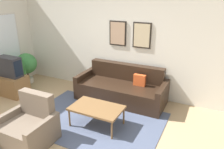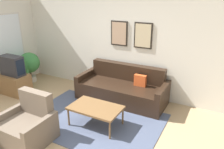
# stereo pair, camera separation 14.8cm
# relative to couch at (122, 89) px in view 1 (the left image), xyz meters

# --- Properties ---
(ground_plane) EXTENTS (16.00, 16.00, 0.00)m
(ground_plane) POSITION_rel_couch_xyz_m (-0.48, -2.03, -0.29)
(ground_plane) COLOR tan
(area_rug) EXTENTS (2.76, 1.91, 0.01)m
(area_rug) POSITION_rel_couch_xyz_m (-0.14, -1.11, -0.29)
(area_rug) COLOR #4C5670
(area_rug) RESTS_ON ground_plane
(wall_back) EXTENTS (8.00, 0.09, 2.70)m
(wall_back) POSITION_rel_couch_xyz_m (-0.47, 0.47, 1.06)
(wall_back) COLOR silver
(wall_back) RESTS_ON ground_plane
(couch) EXTENTS (2.14, 0.90, 0.84)m
(couch) POSITION_rel_couch_xyz_m (0.00, 0.00, 0.00)
(couch) COLOR black
(couch) RESTS_ON ground_plane
(coffee_table) EXTENTS (1.00, 0.62, 0.41)m
(coffee_table) POSITION_rel_couch_xyz_m (0.01, -1.24, 0.08)
(coffee_table) COLOR brown
(coffee_table) RESTS_ON ground_plane
(tv_stand) EXTENTS (0.76, 0.49, 0.51)m
(tv_stand) POSITION_rel_couch_xyz_m (-2.64, -0.96, -0.04)
(tv_stand) COLOR olive
(tv_stand) RESTS_ON ground_plane
(tv) EXTENTS (0.63, 0.28, 0.50)m
(tv) POSITION_rel_couch_xyz_m (-2.63, -0.96, 0.47)
(tv) COLOR #2D2D33
(tv) RESTS_ON tv_stand
(armchair) EXTENTS (0.86, 0.76, 0.85)m
(armchair) POSITION_rel_couch_xyz_m (-0.82, -2.19, -0.02)
(armchair) COLOR #6B5B4C
(armchair) RESTS_ON ground_plane
(potted_plant_tall) EXTENTS (0.61, 0.61, 0.97)m
(potted_plant_tall) POSITION_rel_couch_xyz_m (-2.74, -0.78, 0.34)
(potted_plant_tall) COLOR #935638
(potted_plant_tall) RESTS_ON ground_plane
(potted_plant_by_window) EXTENTS (0.59, 0.59, 0.88)m
(potted_plant_by_window) POSITION_rel_couch_xyz_m (-2.90, -0.19, 0.26)
(potted_plant_by_window) COLOR beige
(potted_plant_by_window) RESTS_ON ground_plane
(potted_plant_small) EXTENTS (0.41, 0.41, 0.68)m
(potted_plant_small) POSITION_rel_couch_xyz_m (-2.75, -0.64, 0.12)
(potted_plant_small) COLOR slate
(potted_plant_small) RESTS_ON ground_plane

